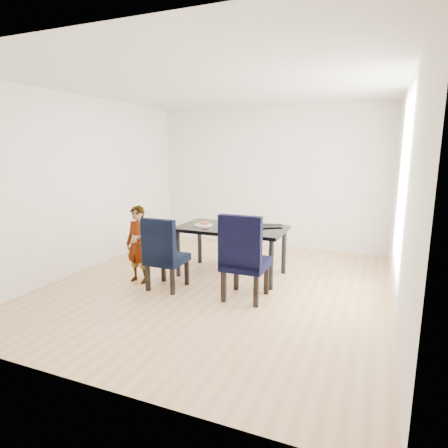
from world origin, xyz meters
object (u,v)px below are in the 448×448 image
at_px(child, 138,245).
at_px(plate, 203,225).
at_px(dining_table, 232,251).
at_px(laptop, 270,225).
at_px(chair_left, 167,253).
at_px(chair_right, 246,256).

relative_size(child, plate, 4.16).
xyz_separation_m(dining_table, plate, (-0.44, -0.07, 0.38)).
xyz_separation_m(child, laptop, (1.64, 1.07, 0.21)).
bearing_deg(plate, dining_table, 8.78).
relative_size(chair_left, plate, 3.75).
bearing_deg(chair_left, child, 173.98).
relative_size(chair_right, laptop, 3.09).
bearing_deg(plate, chair_right, -37.34).
distance_m(chair_right, child, 1.62).
relative_size(chair_left, laptop, 2.77).
xyz_separation_m(chair_left, laptop, (1.13, 1.13, 0.26)).
height_order(chair_left, laptop, chair_left).
height_order(dining_table, child, child).
xyz_separation_m(plate, laptop, (0.95, 0.35, 0.01)).
bearing_deg(child, chair_left, -0.05).
bearing_deg(dining_table, laptop, 28.72).
distance_m(dining_table, laptop, 0.70).
relative_size(dining_table, chair_left, 1.59).
distance_m(dining_table, chair_right, 0.94).
distance_m(dining_table, chair_left, 1.06).
bearing_deg(child, chair_right, 6.30).
xyz_separation_m(chair_right, laptop, (0.02, 1.06, 0.20)).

